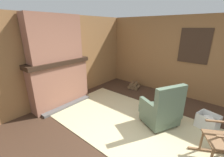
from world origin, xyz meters
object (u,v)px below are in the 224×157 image
at_px(armchair, 162,111).
at_px(firewood_stack, 134,86).
at_px(oil_lamp_vase, 41,59).
at_px(laundry_basket, 208,121).
at_px(decorative_plate_on_mantel, 52,56).
at_px(storage_case, 68,55).

relative_size(armchair, firewood_stack, 2.29).
distance_m(armchair, oil_lamp_vase, 3.08).
bearing_deg(laundry_basket, armchair, -145.87).
relative_size(laundry_basket, decorative_plate_on_mantel, 1.91).
distance_m(storage_case, decorative_plate_on_mantel, 0.46).
xyz_separation_m(armchair, firewood_stack, (-1.61, 1.46, -0.26)).
bearing_deg(storage_case, oil_lamp_vase, -90.01).
xyz_separation_m(armchair, storage_case, (-2.63, -0.49, 0.99)).
height_order(laundry_basket, oil_lamp_vase, oil_lamp_vase).
bearing_deg(storage_case, armchair, 10.48).
bearing_deg(firewood_stack, armchair, -42.18).
bearing_deg(decorative_plate_on_mantel, firewood_stack, 66.57).
xyz_separation_m(firewood_stack, laundry_basket, (2.44, -0.90, 0.07)).
bearing_deg(armchair, firewood_stack, -14.94).
distance_m(armchair, decorative_plate_on_mantel, 3.00).
height_order(laundry_basket, decorative_plate_on_mantel, decorative_plate_on_mantel).
relative_size(armchair, storage_case, 4.22).
height_order(armchair, firewood_stack, armchair).
xyz_separation_m(laundry_basket, storage_case, (-3.46, -1.05, 1.19)).
xyz_separation_m(firewood_stack, decorative_plate_on_mantel, (-1.04, -2.41, 1.29)).
relative_size(oil_lamp_vase, decorative_plate_on_mantel, 1.06).
relative_size(storage_case, decorative_plate_on_mantel, 0.97).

